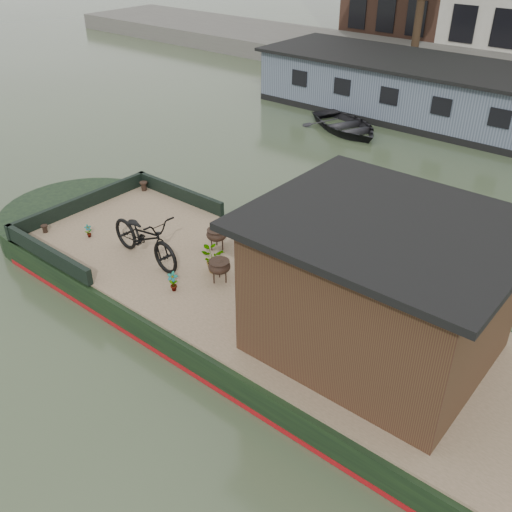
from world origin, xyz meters
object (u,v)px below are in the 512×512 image
Objects in this scene: bicycle at (145,237)px; dinghy at (346,122)px; potted_plant_a at (173,282)px; brazier_rear at (217,239)px; brazier_front at (220,271)px; cabin at (379,287)px.

bicycle is 0.61× the size of dinghy.
potted_plant_a is 1.78m from brazier_rear.
bicycle is 4.47× the size of brazier_rear.
brazier_front is 11.61m from dinghy.
brazier_rear is (-0.45, 1.72, 0.03)m from potted_plant_a.
brazier_rear is (-0.91, 0.90, 0.00)m from brazier_front.
cabin is at bearing -78.92° from bicycle.
bicycle is at bearing -173.61° from cabin.
dinghy is at bearing 105.97° from potted_plant_a.
dinghy is (-3.84, 10.94, -0.53)m from brazier_front.
brazier_front is 0.14× the size of dinghy.
potted_plant_a is (-3.80, -1.00, -1.02)m from cabin.
cabin reaches higher than potted_plant_a.
brazier_rear is at bearing -137.76° from dinghy.
cabin is 8.51× the size of brazier_rear.
dinghy is (-7.17, 10.76, -1.52)m from cabin.
bicycle is 1.38m from potted_plant_a.
brazier_front reaches higher than potted_plant_a.
cabin is at bearing 3.11° from brazier_front.
cabin is 5.15m from bicycle.
dinghy is (-2.10, 11.33, -0.85)m from bicycle.
brazier_rear reaches higher than brazier_front.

